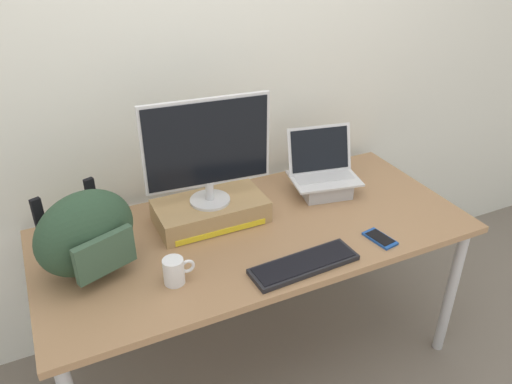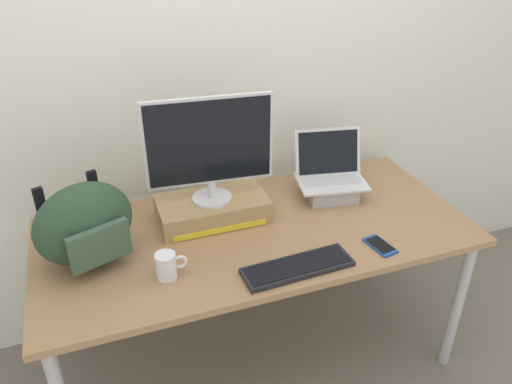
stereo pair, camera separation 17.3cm
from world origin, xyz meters
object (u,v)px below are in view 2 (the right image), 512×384
at_px(toner_box_yellow, 213,209).
at_px(desktop_monitor, 210,147).
at_px(plush_toy, 91,213).
at_px(messenger_backpack, 85,224).
at_px(coffee_mug, 167,266).
at_px(cell_phone, 380,246).
at_px(external_keyboard, 298,267).
at_px(open_laptop, 330,183).

height_order(toner_box_yellow, desktop_monitor, desktop_monitor).
bearing_deg(plush_toy, messenger_backpack, -94.98).
relative_size(coffee_mug, cell_phone, 0.80).
bearing_deg(external_keyboard, open_laptop, 48.85).
height_order(desktop_monitor, plush_toy, desktop_monitor).
bearing_deg(messenger_backpack, toner_box_yellow, -7.39).
xyz_separation_m(external_keyboard, messenger_backpack, (-0.73, 0.33, 0.15)).
bearing_deg(external_keyboard, plush_toy, 136.69).
distance_m(external_keyboard, cell_phone, 0.37).
relative_size(open_laptop, cell_phone, 2.36).
height_order(toner_box_yellow, messenger_backpack, messenger_backpack).
distance_m(desktop_monitor, plush_toy, 0.61).
relative_size(external_keyboard, coffee_mug, 3.65).
bearing_deg(messenger_backpack, coffee_mug, -59.11).
relative_size(toner_box_yellow, cell_phone, 3.18).
height_order(cell_phone, plush_toy, plush_toy).
xyz_separation_m(external_keyboard, cell_phone, (0.37, 0.02, -0.01)).
distance_m(toner_box_yellow, plush_toy, 0.52).
distance_m(desktop_monitor, cell_phone, 0.80).
bearing_deg(coffee_mug, open_laptop, 22.13).
bearing_deg(toner_box_yellow, messenger_backpack, -167.02).
xyz_separation_m(toner_box_yellow, desktop_monitor, (-0.00, -0.00, 0.30)).
relative_size(messenger_backpack, plush_toy, 5.31).
xyz_separation_m(open_laptop, coffee_mug, (-0.84, -0.34, -0.01)).
xyz_separation_m(messenger_backpack, coffee_mug, (0.26, -0.21, -0.11)).
bearing_deg(toner_box_yellow, external_keyboard, -65.56).
height_order(coffee_mug, plush_toy, coffee_mug).
xyz_separation_m(cell_phone, plush_toy, (-1.08, 0.59, 0.04)).
xyz_separation_m(toner_box_yellow, coffee_mug, (-0.26, -0.33, 0.00)).
distance_m(open_laptop, messenger_backpack, 1.11).
relative_size(messenger_backpack, coffee_mug, 3.63).
bearing_deg(messenger_backpack, open_laptop, -13.44).
bearing_deg(cell_phone, open_laptop, 80.64).
xyz_separation_m(open_laptop, messenger_backpack, (-1.10, -0.13, 0.10)).
bearing_deg(coffee_mug, cell_phone, -6.96).
bearing_deg(desktop_monitor, messenger_backpack, -162.07).
distance_m(toner_box_yellow, coffee_mug, 0.42).
height_order(open_laptop, cell_phone, open_laptop).
bearing_deg(messenger_backpack, external_keyboard, -44.75).
relative_size(desktop_monitor, external_keyboard, 1.22).
xyz_separation_m(open_laptop, plush_toy, (-1.08, 0.14, -0.02)).
relative_size(toner_box_yellow, open_laptop, 1.35).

